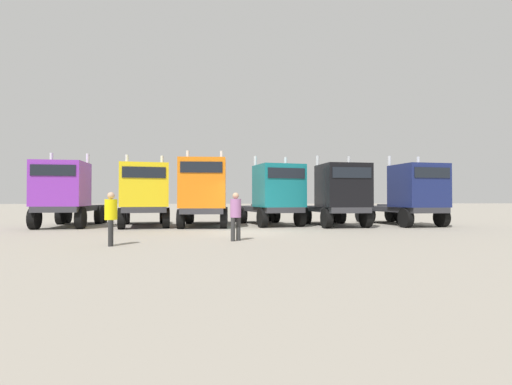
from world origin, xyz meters
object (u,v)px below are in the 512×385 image
(semi_truck_purple, at_px, (66,194))
(semi_truck_orange, at_px, (204,193))
(semi_truck_black, at_px, (338,194))
(visitor_with_camera, at_px, (236,213))
(semi_truck_navy, at_px, (410,194))
(semi_truck_yellow, at_px, (144,195))
(visitor_in_hivis, at_px, (111,215))
(semi_truck_teal, at_px, (274,195))

(semi_truck_purple, distance_m, semi_truck_orange, 7.44)
(semi_truck_black, height_order, visitor_with_camera, semi_truck_black)
(semi_truck_purple, distance_m, visitor_with_camera, 11.64)
(semi_truck_navy, xyz_separation_m, visitor_with_camera, (-10.27, -6.90, -0.76))
(semi_truck_black, bearing_deg, semi_truck_navy, 87.62)
(semi_truck_yellow, relative_size, visitor_with_camera, 3.68)
(semi_truck_orange, bearing_deg, semi_truck_black, 89.01)
(visitor_in_hivis, bearing_deg, semi_truck_purple, -75.31)
(semi_truck_black, bearing_deg, semi_truck_teal, -110.22)
(semi_truck_teal, xyz_separation_m, semi_truck_navy, (7.77, -0.81, 0.02))
(semi_truck_orange, xyz_separation_m, semi_truck_teal, (3.97, 0.66, -0.11))
(semi_truck_teal, height_order, visitor_in_hivis, semi_truck_teal)
(semi_truck_yellow, distance_m, semi_truck_navy, 14.98)
(visitor_in_hivis, bearing_deg, semi_truck_orange, -122.53)
(semi_truck_purple, distance_m, semi_truck_teal, 11.40)
(semi_truck_yellow, bearing_deg, semi_truck_teal, 82.72)
(semi_truck_teal, bearing_deg, visitor_in_hivis, -49.91)
(semi_truck_purple, relative_size, semi_truck_black, 1.06)
(semi_truck_yellow, xyz_separation_m, semi_truck_black, (10.69, -0.58, 0.02))
(semi_truck_purple, bearing_deg, semi_truck_navy, 84.41)
(semi_truck_orange, bearing_deg, semi_truck_navy, 90.69)
(semi_truck_orange, xyz_separation_m, visitor_in_hivis, (-2.69, -8.14, -0.86))
(semi_truck_navy, bearing_deg, visitor_in_hivis, -67.86)
(semi_truck_black, bearing_deg, semi_truck_orange, -97.01)
(semi_truck_purple, height_order, visitor_in_hivis, semi_truck_purple)
(semi_truck_black, distance_m, semi_truck_navy, 4.29)
(semi_truck_yellow, bearing_deg, semi_truck_navy, 77.99)
(semi_truck_black, distance_m, visitor_in_hivis, 12.84)
(semi_truck_orange, height_order, visitor_with_camera, semi_truck_orange)
(visitor_in_hivis, distance_m, visitor_with_camera, 4.30)
(semi_truck_yellow, distance_m, semi_truck_orange, 3.25)
(semi_truck_navy, bearing_deg, semi_truck_yellow, -98.44)
(semi_truck_purple, relative_size, semi_truck_orange, 1.01)
(semi_truck_purple, bearing_deg, visitor_with_camera, 46.09)
(visitor_in_hivis, xyz_separation_m, visitor_with_camera, (4.16, 1.10, 0.01))
(visitor_in_hivis, bearing_deg, semi_truck_black, -156.60)
(visitor_in_hivis, bearing_deg, semi_truck_yellow, -100.54)
(semi_truck_yellow, height_order, semi_truck_navy, semi_truck_navy)
(semi_truck_navy, bearing_deg, visitor_with_camera, -62.96)
(semi_truck_yellow, xyz_separation_m, visitor_with_camera, (4.71, -7.31, -0.75))
(visitor_in_hivis, bearing_deg, visitor_with_camera, -179.50)
(visitor_in_hivis, relative_size, visitor_with_camera, 0.99)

